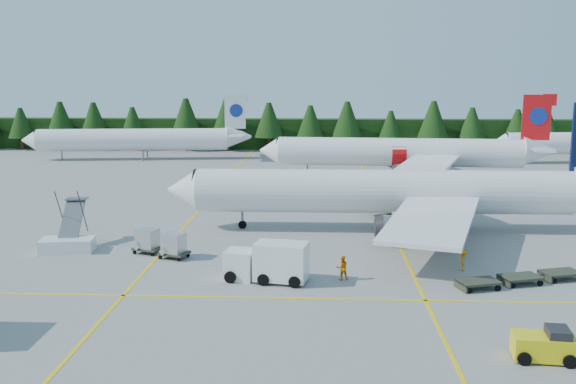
{
  "coord_description": "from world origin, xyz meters",
  "views": [
    {
      "loc": [
        -1.05,
        -46.21,
        14.42
      ],
      "look_at": [
        -3.95,
        13.96,
        3.5
      ],
      "focal_mm": 40.0,
      "sensor_mm": 36.0,
      "label": 1
    }
  ],
  "objects_px": {
    "airliner_red": "(394,153)",
    "baggage_tug": "(545,345)",
    "service_truck": "(267,262)",
    "airliner_navy": "(375,192)",
    "airstairs": "(68,241)"
  },
  "relations": [
    {
      "from": "airliner_navy",
      "to": "airliner_red",
      "type": "height_order",
      "value": "airliner_navy"
    },
    {
      "from": "service_truck",
      "to": "baggage_tug",
      "type": "height_order",
      "value": "service_truck"
    },
    {
      "from": "airliner_navy",
      "to": "baggage_tug",
      "type": "height_order",
      "value": "airliner_navy"
    },
    {
      "from": "airstairs",
      "to": "service_truck",
      "type": "height_order",
      "value": "airstairs"
    },
    {
      "from": "service_truck",
      "to": "airstairs",
      "type": "bearing_deg",
      "value": 167.82
    },
    {
      "from": "airliner_red",
      "to": "baggage_tug",
      "type": "relative_size",
      "value": 12.7
    },
    {
      "from": "service_truck",
      "to": "baggage_tug",
      "type": "xyz_separation_m",
      "value": [
        15.38,
        -12.22,
        -0.6
      ]
    },
    {
      "from": "airliner_red",
      "to": "baggage_tug",
      "type": "xyz_separation_m",
      "value": [
        0.92,
        -60.59,
        -2.77
      ]
    },
    {
      "from": "service_truck",
      "to": "baggage_tug",
      "type": "bearing_deg",
      "value": -27.97
    },
    {
      "from": "airliner_navy",
      "to": "baggage_tug",
      "type": "relative_size",
      "value": 12.88
    },
    {
      "from": "airliner_red",
      "to": "airstairs",
      "type": "xyz_separation_m",
      "value": [
        -31.68,
        -41.18,
        -2.73
      ]
    },
    {
      "from": "airliner_red",
      "to": "service_truck",
      "type": "xyz_separation_m",
      "value": [
        -14.45,
        -48.37,
        -2.17
      ]
    },
    {
      "from": "airliner_navy",
      "to": "airstairs",
      "type": "bearing_deg",
      "value": -161.96
    },
    {
      "from": "airstairs",
      "to": "airliner_red",
      "type": "bearing_deg",
      "value": 44.99
    },
    {
      "from": "airliner_navy",
      "to": "service_truck",
      "type": "xyz_separation_m",
      "value": [
        -9.03,
        -15.93,
        -2.22
      ]
    }
  ]
}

